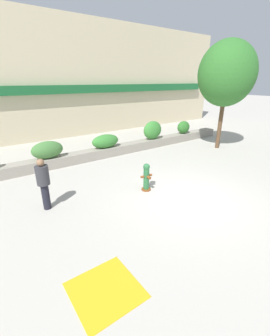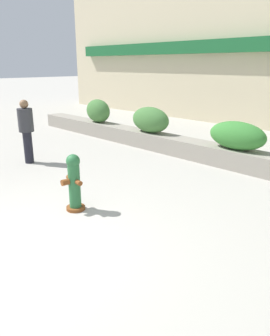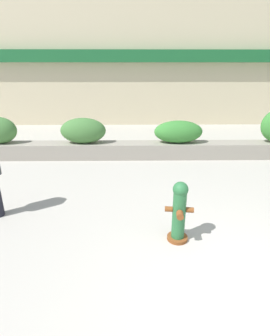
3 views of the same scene
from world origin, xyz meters
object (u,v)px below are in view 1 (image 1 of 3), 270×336
Objects in this scene: hedge_bush_3 at (153,130)px; hedge_bush_2 at (105,141)px; hedge_bush_1 at (47,150)px; fire_hydrant at (146,177)px; pedestrian at (43,181)px; street_tree at (227,74)px; hedge_bush_4 at (183,127)px.

hedge_bush_2 is at bearing 180.00° from hedge_bush_3.
hedge_bush_1 is 5.11m from fire_hydrant.
hedge_bush_2 is 0.91× the size of pedestrian.
hedge_bush_3 is 5.17m from street_tree.
street_tree reaches higher than pedestrian.
hedge_bush_3 is 8.38m from pedestrian.
hedge_bush_2 is 1.21× the size of hedge_bush_3.
street_tree is 11.25m from pedestrian.
fire_hydrant is at bearing -62.73° from hedge_bush_1.
pedestrian reaches higher than hedge_bush_4.
hedge_bush_4 is at bearing 33.56° from fire_hydrant.
street_tree reaches higher than hedge_bush_2.
hedge_bush_1 is 10.44m from street_tree.
street_tree reaches higher than hedge_bush_1.
fire_hydrant is at bearing -13.77° from pedestrian.
street_tree is 3.50× the size of pedestrian.
hedge_bush_2 is 1.45× the size of fire_hydrant.
hedge_bush_3 reaches higher than fire_hydrant.
hedge_bush_4 reaches higher than hedge_bush_2.
pedestrian reaches higher than fire_hydrant.
hedge_bush_1 is at bearing 180.00° from hedge_bush_2.
hedge_bush_3 reaches higher than hedge_bush_4.
street_tree is (9.56, -2.54, 3.36)m from hedge_bush_1.
fire_hydrant is (-4.06, -4.53, -0.51)m from hedge_bush_3.
hedge_bush_3 is 6.10m from fire_hydrant.
pedestrian is at bearing -173.93° from street_tree.
hedge_bush_2 reaches higher than fire_hydrant.
hedge_bush_2 is 5.60m from pedestrian.
fire_hydrant is at bearing -164.59° from street_tree.
street_tree is (3.16, -2.54, 3.21)m from hedge_bush_3.
street_tree is (7.22, 1.99, 3.72)m from fire_hydrant.
hedge_bush_4 is 0.15× the size of street_tree.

